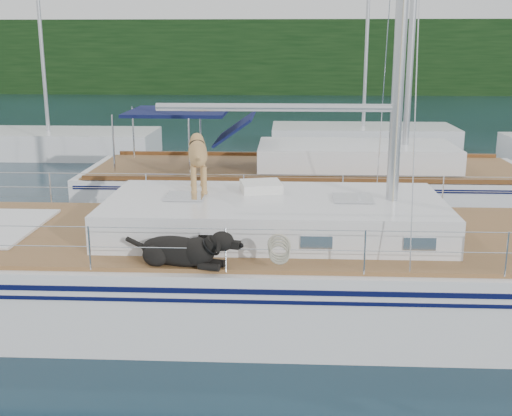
{
  "coord_description": "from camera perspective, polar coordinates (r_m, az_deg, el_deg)",
  "views": [
    {
      "loc": [
        0.98,
        -9.66,
        4.14
      ],
      "look_at": [
        0.5,
        0.2,
        1.6
      ],
      "focal_mm": 45.0,
      "sensor_mm": 36.0,
      "label": 1
    }
  ],
  "objects": [
    {
      "name": "bg_boat_center",
      "position": [
        26.1,
        9.46,
        6.12
      ],
      "size": [
        7.2,
        3.0,
        11.65
      ],
      "color": "white",
      "rests_on": "ground"
    },
    {
      "name": "bg_boat_west",
      "position": [
        25.58,
        -17.88,
        5.44
      ],
      "size": [
        8.0,
        3.0,
        11.65
      ],
      "color": "white",
      "rests_on": "ground"
    },
    {
      "name": "neighbor_sailboat",
      "position": [
        16.22,
        4.92,
        1.87
      ],
      "size": [
        11.0,
        3.5,
        13.3
      ],
      "color": "white",
      "rests_on": "ground"
    },
    {
      "name": "main_sailboat",
      "position": [
        10.3,
        -2.36,
        -5.23
      ],
      "size": [
        12.0,
        3.86,
        14.01
      ],
      "color": "white",
      "rests_on": "ground"
    },
    {
      "name": "shore_bank",
      "position": [
        55.98,
        1.82,
        10.82
      ],
      "size": [
        92.0,
        1.0,
        1.2
      ],
      "primitive_type": "cube",
      "color": "#595147",
      "rests_on": "ground"
    },
    {
      "name": "tree_line",
      "position": [
        54.68,
        1.81,
        13.25
      ],
      "size": [
        90.0,
        3.0,
        6.0
      ],
      "primitive_type": "cube",
      "color": "black",
      "rests_on": "ground"
    },
    {
      "name": "ground",
      "position": [
        10.56,
        -2.8,
        -8.68
      ],
      "size": [
        120.0,
        120.0,
        0.0
      ],
      "primitive_type": "plane",
      "color": "black",
      "rests_on": "ground"
    }
  ]
}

